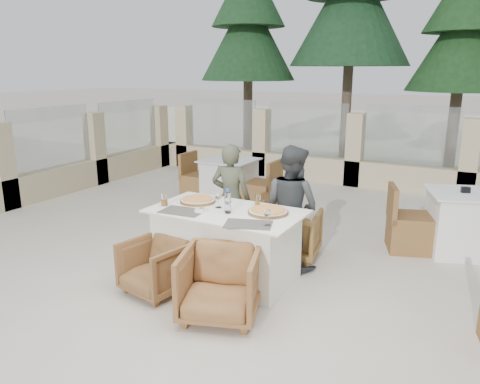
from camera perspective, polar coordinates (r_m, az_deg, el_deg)
The scene contains 27 objects.
ground at distance 5.20m, azimuth -1.13°, elevation -10.34°, with size 80.00×80.00×0.00m, color beige.
sand_patch at distance 18.36m, azimuth 21.39°, elevation 6.86°, with size 30.00×16.00×0.01m, color #F5EDC9.
perimeter_wall_far at distance 9.29m, azimuth 13.85°, elevation 5.62°, with size 10.00×0.34×1.60m, color beige, non-canonical shape.
perimeter_wall_left at distance 8.95m, azimuth -21.84°, elevation 4.66°, with size 0.34×7.00×1.60m, color #C8B88D, non-canonical shape.
pine_far_left at distance 12.54m, azimuth 1.00°, elevation 17.23°, with size 2.42×2.42×5.50m, color #1C4220.
pine_mid_left at distance 12.10m, azimuth 13.37°, elevation 19.33°, with size 2.86×2.86×6.50m, color #1B4222.
pine_centre at distance 11.31m, azimuth 25.37°, elevation 14.88°, with size 2.20×2.20×5.00m, color #1D451E.
dining_table at distance 5.04m, azimuth -1.66°, elevation -6.44°, with size 1.60×0.90×0.77m, color white, non-canonical shape.
placemat_near_left at distance 4.91m, azimuth -7.04°, elevation -2.34°, with size 0.45×0.30×0.00m, color #58544C.
placemat_near_right at distance 4.47m, azimuth 1.02°, elevation -3.95°, with size 0.45×0.30×0.00m, color #5B564E.
pizza_left at distance 5.22m, azimuth -5.16°, elevation -0.97°, with size 0.40×0.40×0.05m, color orange.
pizza_right at distance 4.81m, azimuth 3.45°, elevation -2.32°, with size 0.42×0.42×0.05m, color orange.
water_bottle at distance 4.85m, azimuth -1.52°, elevation -0.99°, with size 0.07×0.07×0.24m, color #B1CBE9.
wine_glass_centre at distance 4.99m, azimuth -2.66°, elevation -0.90°, with size 0.08×0.08×0.18m, color white, non-canonical shape.
wine_glass_near at distance 4.79m, azimuth -1.48°, elevation -1.53°, with size 0.08×0.08×0.18m, color white, non-canonical shape.
wine_glass_corner at distance 4.42m, azimuth 3.36°, elevation -2.99°, with size 0.08×0.08×0.18m, color white, non-canonical shape.
beer_glass_left at distance 5.13m, azimuth -9.21°, elevation -0.89°, with size 0.07×0.07×0.14m, color orange.
beer_glass_right at distance 5.04m, azimuth 2.15°, elevation -1.05°, with size 0.06×0.06×0.13m, color gold.
olive_dish at distance 4.88m, azimuth -4.73°, elevation -2.14°, with size 0.11×0.11×0.04m, color white, non-canonical shape.
armchair_far_left at distance 5.89m, azimuth -0.46°, elevation -4.13°, with size 0.64×0.66×0.60m, color brown.
armchair_far_right at distance 5.67m, azimuth 6.39°, elevation -5.06°, with size 0.63×0.64×0.59m, color olive.
armchair_near_left at distance 4.85m, azimuth -10.23°, elevation -8.96°, with size 0.59×0.60×0.55m, color brown.
armchair_near_right at distance 4.32m, azimuth -2.47°, elevation -11.13°, with size 0.69×0.71×0.64m, color #956336.
diner_left at distance 5.71m, azimuth -1.11°, elevation -0.79°, with size 0.49×0.32×1.35m, color #4C513B.
diner_right at distance 5.31m, azimuth 6.31°, elevation -1.80°, with size 0.68×0.53×1.40m, color #3E4143.
bg_table_a at distance 7.76m, azimuth -1.31°, elevation 1.18°, with size 1.64×0.82×0.77m, color silver, non-canonical shape.
bg_table_b at distance 6.33m, azimuth 25.38°, elevation -3.44°, with size 1.64×0.82×0.77m, color white, non-canonical shape.
Camera 1 is at (2.36, -4.08, 2.21)m, focal length 35.00 mm.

